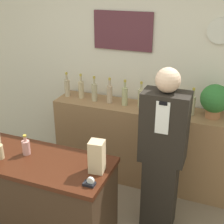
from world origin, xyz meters
The scene contains 17 objects.
back_wall centered at (0.00, 2.00, 1.35)m, with size 5.20×0.09×2.70m.
back_shelf centered at (0.22, 1.73, 0.49)m, with size 2.14×0.42×0.97m.
display_counter centered at (-0.43, 0.44, 0.45)m, with size 1.46×0.58×0.91m.
shopkeeper centered at (0.60, 1.06, 0.83)m, with size 0.42×0.26×1.65m.
potted_plant centered at (0.97, 1.74, 1.17)m, with size 0.30×0.30×0.36m.
paper_bag centered at (0.19, 0.48, 1.04)m, with size 0.13×0.12×0.27m.
tape_dispenser centered at (0.22, 0.29, 0.93)m, with size 0.09×0.06×0.07m.
counter_bottle_3 centered at (-0.49, 0.49, 0.98)m, with size 0.07×0.07×0.19m.
shelf_bottle_0 centered at (-0.76, 1.74, 1.09)m, with size 0.07×0.07×0.30m.
shelf_bottle_1 centered at (-0.57, 1.75, 1.09)m, with size 0.07×0.07×0.30m.
shelf_bottle_2 centered at (-0.38, 1.72, 1.09)m, with size 0.07×0.07×0.30m.
shelf_bottle_3 centered at (-0.19, 1.73, 1.09)m, with size 0.07×0.07×0.30m.
shelf_bottle_4 centered at (-0.01, 1.72, 1.09)m, with size 0.07×0.07×0.30m.
shelf_bottle_5 centered at (0.18, 1.73, 1.09)m, with size 0.07×0.07×0.30m.
shelf_bottle_6 centered at (0.37, 1.74, 1.09)m, with size 0.07×0.07×0.30m.
shelf_bottle_7 centered at (0.56, 1.73, 1.09)m, with size 0.07×0.07×0.30m.
shelf_bottle_8 centered at (0.75, 1.72, 1.09)m, with size 0.07×0.07×0.30m.
Camera 1 is at (1.07, -1.44, 2.35)m, focal length 50.00 mm.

